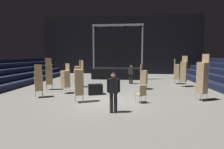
# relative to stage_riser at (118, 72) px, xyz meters

# --- Properties ---
(ground_plane) EXTENTS (22.00, 30.00, 0.10)m
(ground_plane) POSITION_rel_stage_riser_xyz_m (0.00, -10.10, -0.69)
(ground_plane) COLOR gray
(arena_end_wall) EXTENTS (22.00, 0.30, 8.00)m
(arena_end_wall) POSITION_rel_stage_riser_xyz_m (0.00, 4.90, 3.36)
(arena_end_wall) COLOR black
(arena_end_wall) RESTS_ON ground_plane
(stage_riser) EXTENTS (5.56, 3.32, 5.71)m
(stage_riser) POSITION_rel_stage_riser_xyz_m (0.00, 0.00, 0.00)
(stage_riser) COLOR black
(stage_riser) RESTS_ON ground_plane
(man_with_tie) EXTENTS (0.57, 0.26, 1.76)m
(man_with_tie) POSITION_rel_stage_riser_xyz_m (0.51, -12.18, 0.36)
(man_with_tie) COLOR black
(man_with_tie) RESTS_ON ground_plane
(chair_stack_front_left) EXTENTS (0.56, 0.56, 2.31)m
(chair_stack_front_left) POSITION_rel_stage_riser_xyz_m (-4.60, -7.46, 0.51)
(chair_stack_front_left) COLOR #B2B5BA
(chair_stack_front_left) RESTS_ON ground_plane
(chair_stack_front_right) EXTENTS (0.61, 0.61, 1.96)m
(chair_stack_front_right) POSITION_rel_stage_riser_xyz_m (-4.15, -9.78, 0.34)
(chair_stack_front_right) COLOR #B2B5BA
(chair_stack_front_right) RESTS_ON ground_plane
(chair_stack_mid_left) EXTENTS (0.60, 0.60, 2.48)m
(chair_stack_mid_left) POSITION_rel_stage_riser_xyz_m (5.54, -5.18, 0.60)
(chair_stack_mid_left) COLOR #B2B5BA
(chair_stack_mid_left) RESTS_ON ground_plane
(chair_stack_mid_right) EXTENTS (0.59, 0.59, 2.22)m
(chair_stack_mid_right) POSITION_rel_stage_riser_xyz_m (5.37, -3.82, 0.47)
(chair_stack_mid_right) COLOR #B2B5BA
(chair_stack_mid_right) RESTS_ON ground_plane
(chair_stack_mid_centre) EXTENTS (0.61, 0.61, 2.56)m
(chair_stack_mid_centre) POSITION_rel_stage_riser_xyz_m (5.16, -9.62, 0.64)
(chair_stack_mid_centre) COLOR #B2B5BA
(chair_stack_mid_centre) RESTS_ON ground_plane
(chair_stack_rear_left) EXTENTS (0.58, 0.58, 2.22)m
(chair_stack_rear_left) POSITION_rel_stage_riser_xyz_m (-1.45, -10.64, 0.47)
(chair_stack_rear_left) COLOR #B2B5BA
(chair_stack_rear_left) RESTS_ON ground_plane
(chair_stack_rear_right) EXTENTS (0.46, 0.46, 2.14)m
(chair_stack_rear_right) POSITION_rel_stage_riser_xyz_m (-2.82, -6.22, 0.43)
(chair_stack_rear_right) COLOR #B2B5BA
(chair_stack_rear_right) RESTS_ON ground_plane
(chair_stack_rear_centre) EXTENTS (0.61, 0.61, 1.96)m
(chair_stack_rear_centre) POSITION_rel_stage_riser_xyz_m (-2.98, -8.53, 0.34)
(chair_stack_rear_centre) COLOR #B2B5BA
(chair_stack_rear_centre) RESTS_ON ground_plane
(chair_stack_aisle_left) EXTENTS (0.57, 0.57, 1.88)m
(chair_stack_aisle_left) POSITION_rel_stage_riser_xyz_m (2.26, -6.60, 0.30)
(chair_stack_aisle_left) COLOR #B2B5BA
(chair_stack_aisle_left) RESTS_ON ground_plane
(crew_worker_near_stage) EXTENTS (0.57, 0.32, 1.70)m
(crew_worker_near_stage) POSITION_rel_stage_riser_xyz_m (1.37, -4.14, 0.32)
(crew_worker_near_stage) COLOR black
(crew_worker_near_stage) RESTS_ON ground_plane
(equipment_road_case) EXTENTS (1.04, 0.84, 0.65)m
(equipment_road_case) POSITION_rel_stage_riser_xyz_m (-0.97, -8.67, -0.32)
(equipment_road_case) COLOR black
(equipment_road_case) RESTS_ON ground_plane
(loose_chair_near_man) EXTENTS (0.60, 0.60, 0.95)m
(loose_chair_near_man) POSITION_rel_stage_riser_xyz_m (1.82, -10.47, -0.11)
(loose_chair_near_man) COLOR #B2B5BA
(loose_chair_near_man) RESTS_ON ground_plane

